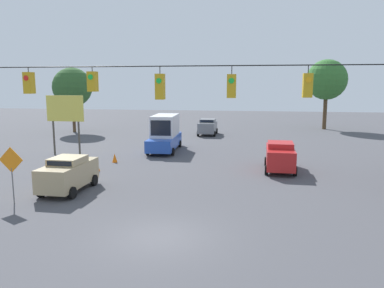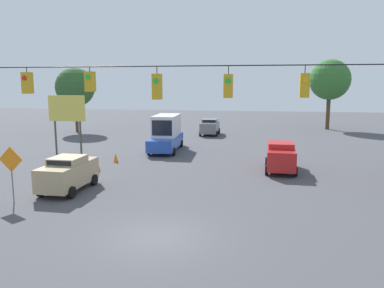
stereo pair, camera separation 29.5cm
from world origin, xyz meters
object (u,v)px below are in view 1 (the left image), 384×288
object	(u,v)px
sedan_tan_parked_shoulder	(68,173)
box_truck_blue_withflow_far	(165,133)
roadside_billboard	(65,113)
overhead_signal_span	(161,115)
sedan_red_oncoming_far	(280,156)
traffic_cone_nearest	(55,187)
sedan_grey_withflow_deep	(208,127)
traffic_cone_fourth	(115,158)
tree_horizon_right	(72,87)
traffic_cone_third	(97,166)
traffic_cone_second	(79,176)
tree_horizon_left	(327,80)
work_zone_sign	(11,164)

from	to	relation	value
sedan_tan_parked_shoulder	box_truck_blue_withflow_far	xyz separation A→B (m)	(-2.33, -13.37, 0.54)
box_truck_blue_withflow_far	roadside_billboard	distance (m)	8.55
overhead_signal_span	sedan_red_oncoming_far	distance (m)	13.58
sedan_red_oncoming_far	traffic_cone_nearest	size ratio (longest dim) A/B	6.45
sedan_grey_withflow_deep	traffic_cone_nearest	world-z (taller)	sedan_grey_withflow_deep
box_truck_blue_withflow_far	traffic_cone_fourth	size ratio (longest dim) A/B	9.76
box_truck_blue_withflow_far	tree_horizon_right	xyz separation A→B (m)	(14.08, -11.00, 3.93)
traffic_cone_third	roadside_billboard	xyz separation A→B (m)	(4.87, -5.23, 3.18)
traffic_cone_second	tree_horizon_left	xyz separation A→B (m)	(-19.83, -30.27, 6.07)
traffic_cone_fourth	traffic_cone_nearest	bearing A→B (deg)	88.14
traffic_cone_third	sedan_red_oncoming_far	bearing A→B (deg)	-170.10
sedan_grey_withflow_deep	tree_horizon_right	distance (m)	17.22
traffic_cone_nearest	traffic_cone_third	size ratio (longest dim) A/B	1.00
traffic_cone_second	tree_horizon_left	bearing A→B (deg)	-123.23
sedan_grey_withflow_deep	roadside_billboard	bearing A→B (deg)	54.70
traffic_cone_nearest	traffic_cone_fourth	xyz separation A→B (m)	(-0.27, -8.29, 0.00)
traffic_cone_second	traffic_cone_third	bearing A→B (deg)	-90.71
sedan_red_oncoming_far	traffic_cone_nearest	bearing A→B (deg)	30.95
box_truck_blue_withflow_far	traffic_cone_third	size ratio (longest dim) A/B	9.76
traffic_cone_third	traffic_cone_second	bearing A→B (deg)	89.29
roadside_billboard	tree_horizon_right	xyz separation A→B (m)	(6.46, -14.34, 1.96)
sedan_red_oncoming_far	traffic_cone_fourth	distance (m)	12.22
overhead_signal_span	roadside_billboard	distance (m)	19.13
tree_horizon_right	overhead_signal_span	bearing A→B (deg)	121.93
sedan_tan_parked_shoulder	roadside_billboard	world-z (taller)	roadside_billboard
traffic_cone_nearest	traffic_cone_second	size ratio (longest dim) A/B	1.00
box_truck_blue_withflow_far	traffic_cone_second	world-z (taller)	box_truck_blue_withflow_far
box_truck_blue_withflow_far	tree_horizon_right	bearing A→B (deg)	-37.99
sedan_red_oncoming_far	traffic_cone_nearest	world-z (taller)	sedan_red_oncoming_far
overhead_signal_span	box_truck_blue_withflow_far	world-z (taller)	overhead_signal_span
tree_horizon_right	roadside_billboard	bearing A→B (deg)	114.25
traffic_cone_third	tree_horizon_right	size ratio (longest dim) A/B	0.09
traffic_cone_third	tree_horizon_right	xyz separation A→B (m)	(11.33, -19.57, 5.14)
tree_horizon_left	tree_horizon_right	size ratio (longest dim) A/B	1.15
sedan_red_oncoming_far	tree_horizon_right	bearing A→B (deg)	-36.37
traffic_cone_nearest	sedan_tan_parked_shoulder	bearing A→B (deg)	-136.64
roadside_billboard	tree_horizon_left	size ratio (longest dim) A/B	0.55
sedan_grey_withflow_deep	traffic_cone_fourth	distance (m)	17.38
work_zone_sign	roadside_billboard	bearing A→B (deg)	-73.82
traffic_cone_nearest	work_zone_sign	world-z (taller)	work_zone_sign
roadside_billboard	tree_horizon_right	world-z (taller)	tree_horizon_right
overhead_signal_span	traffic_cone_third	distance (m)	12.76
overhead_signal_span	box_truck_blue_withflow_far	distance (m)	19.07
traffic_cone_second	tree_horizon_left	size ratio (longest dim) A/B	0.07
roadside_billboard	tree_horizon_right	bearing A→B (deg)	-65.75
traffic_cone_fourth	sedan_red_oncoming_far	bearing A→B (deg)	176.10
sedan_grey_withflow_deep	traffic_cone_fourth	bearing A→B (deg)	72.79
traffic_cone_fourth	traffic_cone_second	bearing A→B (deg)	88.15
traffic_cone_second	overhead_signal_span	bearing A→B (deg)	134.57
work_zone_sign	tree_horizon_left	bearing A→B (deg)	-121.12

